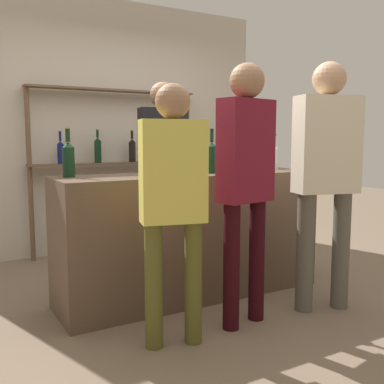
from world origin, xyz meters
name	(u,v)px	position (x,y,z in m)	size (l,w,h in m)	color
ground_plane	(192,294)	(0.00, 0.00, 0.00)	(16.00, 16.00, 0.00)	#7A6651
bar_counter	(192,235)	(0.00, 0.00, 0.50)	(2.15, 0.58, 0.99)	brown
back_wall	(109,127)	(0.00, 1.89, 1.40)	(3.75, 0.12, 2.80)	beige
back_shelf	(115,146)	(0.00, 1.71, 1.18)	(1.90, 0.18, 1.80)	brown
counter_bottle_0	(275,156)	(0.87, 0.03, 1.11)	(0.07, 0.07, 0.31)	silver
counter_bottle_1	(68,158)	(-0.93, 0.14, 1.13)	(0.09, 0.09, 0.36)	black
counter_bottle_2	(212,157)	(0.13, -0.08, 1.13)	(0.07, 0.07, 0.35)	black
wine_glass	(233,157)	(0.52, 0.18, 1.11)	(0.07, 0.07, 0.15)	silver
server_behind_counter	(163,161)	(0.07, 0.66, 1.06)	(0.45, 0.25, 1.78)	black
customer_center	(246,171)	(0.02, -0.68, 1.06)	(0.42, 0.24, 1.75)	black
customer_left	(173,193)	(-0.54, -0.72, 0.94)	(0.42, 0.26, 1.59)	brown
customer_right	(326,166)	(0.69, -0.75, 1.07)	(0.50, 0.32, 1.81)	#575347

